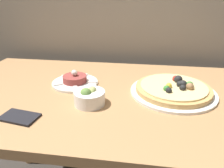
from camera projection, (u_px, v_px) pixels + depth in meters
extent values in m
cube|color=#AD7F51|center=(105.00, 96.00, 0.90)|extent=(1.36, 0.76, 0.03)
cylinder|color=#AD7F51|center=(22.00, 119.00, 1.43)|extent=(0.06, 0.06, 0.71)
cylinder|color=#AD7F51|center=(220.00, 136.00, 1.27)|extent=(0.06, 0.06, 0.71)
cylinder|color=white|center=(173.00, 92.00, 0.89)|extent=(0.34, 0.34, 0.01)
cylinder|color=tan|center=(173.00, 89.00, 0.88)|extent=(0.30, 0.30, 0.02)
cylinder|color=beige|center=(173.00, 86.00, 0.88)|extent=(0.26, 0.26, 0.01)
sphere|color=#997047|center=(190.00, 87.00, 0.84)|extent=(0.03, 0.03, 0.03)
sphere|color=black|center=(178.00, 80.00, 0.90)|extent=(0.03, 0.03, 0.03)
sphere|color=#387F33|center=(166.00, 88.00, 0.83)|extent=(0.02, 0.02, 0.02)
sphere|color=#B22D23|center=(176.00, 79.00, 0.92)|extent=(0.03, 0.03, 0.03)
sphere|color=black|center=(180.00, 84.00, 0.87)|extent=(0.03, 0.03, 0.03)
sphere|color=black|center=(169.00, 90.00, 0.82)|extent=(0.02, 0.02, 0.02)
sphere|color=#387F33|center=(190.00, 85.00, 0.86)|extent=(0.03, 0.03, 0.03)
sphere|color=black|center=(183.00, 84.00, 0.86)|extent=(0.03, 0.03, 0.03)
sphere|color=gold|center=(169.00, 86.00, 0.86)|extent=(0.02, 0.02, 0.02)
sphere|color=black|center=(183.00, 88.00, 0.84)|extent=(0.02, 0.02, 0.02)
cylinder|color=white|center=(75.00, 83.00, 0.98)|extent=(0.20, 0.20, 0.01)
cylinder|color=#933D38|center=(75.00, 79.00, 0.97)|extent=(0.10, 0.10, 0.03)
sphere|color=silver|center=(74.00, 73.00, 0.96)|extent=(0.03, 0.03, 0.03)
cube|color=white|center=(92.00, 82.00, 0.96)|extent=(0.04, 0.02, 0.01)
cube|color=white|center=(84.00, 75.00, 1.03)|extent=(0.03, 0.04, 0.01)
cube|color=white|center=(65.00, 77.00, 1.02)|extent=(0.04, 0.04, 0.01)
cube|color=white|center=(58.00, 84.00, 0.94)|extent=(0.04, 0.04, 0.01)
cube|color=white|center=(75.00, 88.00, 0.90)|extent=(0.03, 0.04, 0.01)
cylinder|color=white|center=(90.00, 98.00, 0.80)|extent=(0.11, 0.11, 0.05)
sphere|color=#A3B25B|center=(85.00, 93.00, 0.78)|extent=(0.04, 0.04, 0.04)
sphere|color=#A3B25B|center=(92.00, 92.00, 0.79)|extent=(0.03, 0.03, 0.03)
sphere|color=#B7BC70|center=(92.00, 91.00, 0.80)|extent=(0.03, 0.03, 0.03)
sphere|color=#668E42|center=(86.00, 93.00, 0.78)|extent=(0.04, 0.04, 0.04)
cube|color=black|center=(20.00, 117.00, 0.72)|extent=(0.13, 0.09, 0.01)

